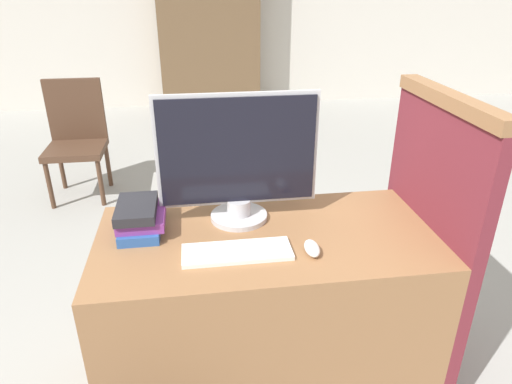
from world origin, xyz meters
name	(u,v)px	position (x,y,z in m)	size (l,w,h in m)	color
desk	(265,317)	(0.00, 0.32, 0.38)	(1.26, 0.63, 0.77)	#8C603D
carrel_divider	(424,247)	(0.65, 0.34, 0.65)	(0.07, 0.68, 1.27)	maroon
monitor	(238,160)	(-0.09, 0.46, 1.02)	(0.61, 0.22, 0.50)	#B7B7BC
keyboard	(237,252)	(-0.12, 0.21, 0.78)	(0.38, 0.14, 0.02)	white
mouse	(312,248)	(0.14, 0.18, 0.79)	(0.05, 0.10, 0.04)	white
book_stack	(140,217)	(-0.46, 0.42, 0.82)	(0.17, 0.27, 0.11)	#285199
far_chair	(76,135)	(-1.17, 2.51, 0.50)	(0.44, 0.44, 0.92)	#4C3323
bookshelf_far	(209,30)	(0.03, 5.08, 1.02)	(1.29, 0.32, 2.04)	brown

